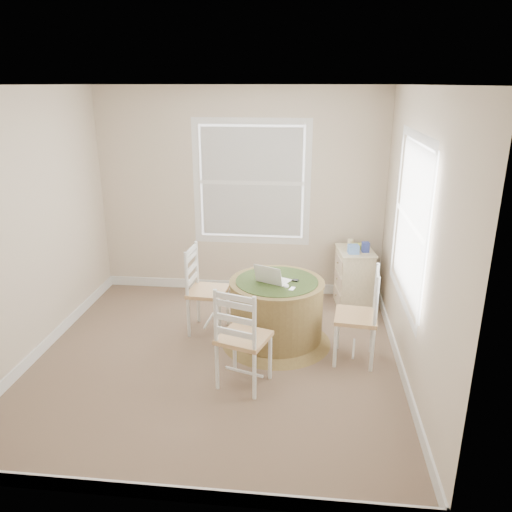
# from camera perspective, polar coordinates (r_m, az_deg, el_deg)

# --- Properties ---
(room) EXTENTS (3.64, 3.64, 2.64)m
(room) POSITION_cam_1_polar(r_m,az_deg,el_deg) (4.71, -2.59, 2.92)
(room) COLOR #8A6F58
(room) RESTS_ON ground
(round_table) EXTENTS (1.16, 1.16, 0.70)m
(round_table) POSITION_cam_1_polar(r_m,az_deg,el_deg) (5.24, 2.35, -6.07)
(round_table) COLOR olive
(round_table) RESTS_ON ground
(chair_left) EXTENTS (0.43, 0.45, 0.95)m
(chair_left) POSITION_cam_1_polar(r_m,az_deg,el_deg) (5.46, -5.52, -3.99)
(chair_left) COLOR white
(chair_left) RESTS_ON ground
(chair_near) EXTENTS (0.52, 0.51, 0.95)m
(chair_near) POSITION_cam_1_polar(r_m,az_deg,el_deg) (4.49, -1.41, -9.27)
(chair_near) COLOR white
(chair_near) RESTS_ON ground
(chair_right) EXTENTS (0.44, 0.46, 0.95)m
(chair_right) POSITION_cam_1_polar(r_m,az_deg,el_deg) (4.97, 11.36, -6.76)
(chair_right) COLOR white
(chair_right) RESTS_ON ground
(laptop) EXTENTS (0.39, 0.37, 0.21)m
(laptop) POSITION_cam_1_polar(r_m,az_deg,el_deg) (5.08, 1.91, -2.67)
(laptop) COLOR white
(laptop) RESTS_ON round_table
(mouse) EXTENTS (0.08, 0.10, 0.03)m
(mouse) POSITION_cam_1_polar(r_m,az_deg,el_deg) (4.98, 3.49, -3.45)
(mouse) COLOR white
(mouse) RESTS_ON round_table
(phone) EXTENTS (0.07, 0.10, 0.02)m
(phone) POSITION_cam_1_polar(r_m,az_deg,el_deg) (4.92, 4.15, -3.81)
(phone) COLOR #B7BABF
(phone) RESTS_ON round_table
(keys) EXTENTS (0.07, 0.07, 0.02)m
(keys) POSITION_cam_1_polar(r_m,az_deg,el_deg) (5.12, 4.52, -2.86)
(keys) COLOR black
(keys) RESTS_ON round_table
(corner_chest) EXTENTS (0.48, 0.60, 0.73)m
(corner_chest) POSITION_cam_1_polar(r_m,az_deg,el_deg) (6.20, 11.07, -2.48)
(corner_chest) COLOR beige
(corner_chest) RESTS_ON ground
(tissue_box) EXTENTS (0.13, 0.13, 0.10)m
(tissue_box) POSITION_cam_1_polar(r_m,az_deg,el_deg) (5.95, 11.08, 0.80)
(tissue_box) COLOR #5F8DDB
(tissue_box) RESTS_ON corner_chest
(box_yellow) EXTENTS (0.16, 0.12, 0.06)m
(box_yellow) POSITION_cam_1_polar(r_m,az_deg,el_deg) (6.11, 11.62, 1.06)
(box_yellow) COLOR #DAE651
(box_yellow) RESTS_ON corner_chest
(box_blue) EXTENTS (0.09, 0.09, 0.12)m
(box_blue) POSITION_cam_1_polar(r_m,az_deg,el_deg) (6.01, 12.34, 1.01)
(box_blue) COLOR #324096
(box_blue) RESTS_ON corner_chest
(cup_cream) EXTENTS (0.07, 0.07, 0.09)m
(cup_cream) POSITION_cam_1_polar(r_m,az_deg,el_deg) (6.19, 10.80, 1.50)
(cup_cream) COLOR beige
(cup_cream) RESTS_ON corner_chest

